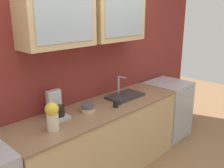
% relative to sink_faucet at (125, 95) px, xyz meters
% --- Properties ---
extents(back_wall_unit, '(4.82, 0.42, 2.74)m').
position_rel_sink_faucet_xyz_m(back_wall_unit, '(-0.47, 0.29, 0.61)').
color(back_wall_unit, maroon).
rests_on(back_wall_unit, ground_plane).
extents(counter, '(2.25, 0.66, 0.89)m').
position_rel_sink_faucet_xyz_m(counter, '(-0.47, -0.04, -0.47)').
color(counter, tan).
rests_on(counter, ground_plane).
extents(sink_faucet, '(0.49, 0.29, 0.27)m').
position_rel_sink_faucet_xyz_m(sink_faucet, '(0.00, 0.00, 0.00)').
color(sink_faucet, '#2D2D30').
rests_on(sink_faucet, counter).
extents(bowl_stack, '(0.17, 0.17, 0.08)m').
position_rel_sink_faucet_xyz_m(bowl_stack, '(-0.65, -0.02, 0.02)').
color(bowl_stack, '#E0AD7F').
rests_on(bowl_stack, counter).
extents(vase, '(0.13, 0.13, 0.28)m').
position_rel_sink_faucet_xyz_m(vase, '(-1.17, -0.13, 0.13)').
color(vase, beige).
rests_on(vase, counter).
extents(cup_near_sink, '(0.10, 0.06, 0.08)m').
position_rel_sink_faucet_xyz_m(cup_near_sink, '(-0.34, -0.16, 0.02)').
color(cup_near_sink, black).
rests_on(cup_near_sink, counter).
extents(dishwasher, '(0.60, 0.64, 0.89)m').
position_rel_sink_faucet_xyz_m(dishwasher, '(0.99, -0.05, -0.47)').
color(dishwasher, '#ADAFB5').
rests_on(dishwasher, ground_plane).
extents(coffee_maker, '(0.17, 0.20, 0.29)m').
position_rel_sink_faucet_xyz_m(coffee_maker, '(-0.98, 0.09, 0.09)').
color(coffee_maker, '#B7B7BC').
rests_on(coffee_maker, counter).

